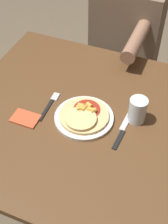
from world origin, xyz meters
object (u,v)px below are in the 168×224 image
object	(u,v)px
dining_table	(83,134)
person_diner	(126,38)
fork	(50,104)
plate	(84,118)
knife	(123,129)
drinking_glass	(138,110)
pizza	(84,115)

from	to	relation	value
dining_table	person_diner	size ratio (longest dim) A/B	0.89
person_diner	fork	bearing A→B (deg)	-99.59
dining_table	person_diner	world-z (taller)	person_diner
plate	knife	distance (m)	0.16
plate	person_diner	xyz separation A→B (m)	(-0.04, 0.75, -0.08)
knife	drinking_glass	world-z (taller)	drinking_glass
pizza	knife	distance (m)	0.17
fork	knife	distance (m)	0.33
knife	pizza	bearing A→B (deg)	-178.07
fork	knife	world-z (taller)	same
dining_table	fork	xyz separation A→B (m)	(-0.16, 0.01, 0.12)
pizza	knife	world-z (taller)	pizza
plate	pizza	size ratio (longest dim) A/B	1.20
pizza	person_diner	xyz separation A→B (m)	(-0.04, 0.75, -0.10)
plate	drinking_glass	size ratio (longest dim) A/B	2.22
drinking_glass	knife	bearing A→B (deg)	-114.14
fork	knife	size ratio (longest dim) A/B	0.80
dining_table	knife	xyz separation A→B (m)	(0.17, -0.01, 0.12)
pizza	drinking_glass	bearing A→B (deg)	21.71
plate	pizza	xyz separation A→B (m)	(-0.00, -0.00, 0.02)
fork	person_diner	bearing A→B (deg)	80.41
pizza	fork	bearing A→B (deg)	171.98
plate	knife	xyz separation A→B (m)	(0.16, 0.00, -0.00)
dining_table	plate	distance (m)	0.12
knife	drinking_glass	size ratio (longest dim) A/B	2.03
dining_table	person_diner	bearing A→B (deg)	92.55
fork	drinking_glass	size ratio (longest dim) A/B	1.61
plate	drinking_glass	xyz separation A→B (m)	(0.20, 0.08, 0.05)
dining_table	drinking_glass	distance (m)	0.27
plate	pizza	bearing A→B (deg)	-97.35
dining_table	drinking_glass	xyz separation A→B (m)	(0.21, 0.06, 0.17)
pizza	knife	bearing A→B (deg)	1.93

